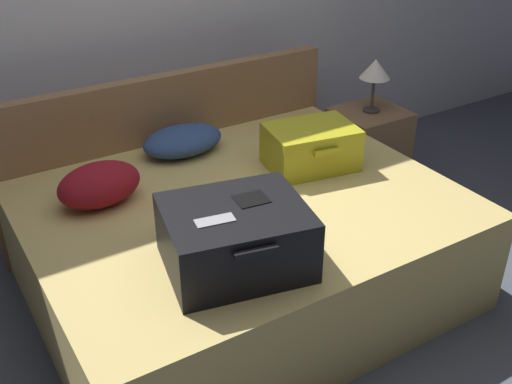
% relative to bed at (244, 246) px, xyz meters
% --- Properties ---
extents(ground_plane, '(12.00, 12.00, 0.00)m').
position_rel_bed_xyz_m(ground_plane, '(0.00, -0.40, -0.27)').
color(ground_plane, '#4C515B').
extents(bed, '(2.01, 1.60, 0.54)m').
position_rel_bed_xyz_m(bed, '(0.00, 0.00, 0.00)').
color(bed, tan).
rests_on(bed, ground).
extents(headboard, '(2.05, 0.08, 0.93)m').
position_rel_bed_xyz_m(headboard, '(0.00, 0.84, 0.19)').
color(headboard, olive).
rests_on(headboard, ground).
extents(hard_case_large, '(0.64, 0.57, 0.27)m').
position_rel_bed_xyz_m(hard_case_large, '(-0.29, -0.44, 0.41)').
color(hard_case_large, black).
rests_on(hard_case_large, bed).
extents(hard_case_medium, '(0.50, 0.39, 0.23)m').
position_rel_bed_xyz_m(hard_case_medium, '(0.48, 0.12, 0.38)').
color(hard_case_medium, gold).
rests_on(hard_case_medium, bed).
extents(pillow_near_headboard, '(0.42, 0.31, 0.20)m').
position_rel_bed_xyz_m(pillow_near_headboard, '(-0.59, 0.33, 0.37)').
color(pillow_near_headboard, maroon).
rests_on(pillow_near_headboard, bed).
extents(pillow_center_head, '(0.47, 0.33, 0.15)m').
position_rel_bed_xyz_m(pillow_center_head, '(-0.02, 0.62, 0.34)').
color(pillow_center_head, navy).
rests_on(pillow_center_head, bed).
extents(nightstand, '(0.44, 0.40, 0.54)m').
position_rel_bed_xyz_m(nightstand, '(1.29, 0.55, -0.00)').
color(nightstand, olive).
rests_on(nightstand, ground).
extents(table_lamp, '(0.19, 0.19, 0.34)m').
position_rel_bed_xyz_m(table_lamp, '(1.29, 0.55, 0.54)').
color(table_lamp, '#3F3833').
rests_on(table_lamp, nightstand).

